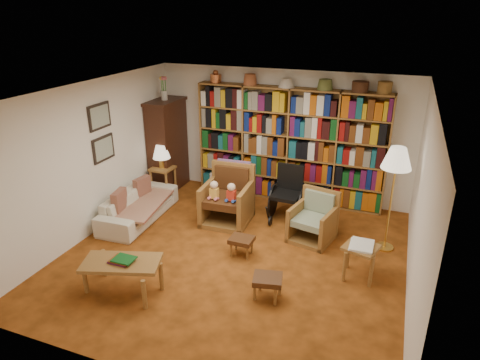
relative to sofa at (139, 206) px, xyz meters
The scene contains 23 objects.
floor 2.13m from the sofa, 14.39° to the right, with size 5.00×5.00×0.00m, color #A65219.
ceiling 3.08m from the sofa, 14.39° to the right, with size 5.00×5.00×0.00m, color silver.
wall_back 3.01m from the sofa, 43.92° to the left, with size 5.00×5.00×0.00m, color white.
wall_front 3.79m from the sofa, 55.88° to the right, with size 5.00×5.00×0.00m, color white.
wall_left 1.21m from the sofa, 130.56° to the right, with size 5.00×5.00×0.00m, color white.
wall_right 4.69m from the sofa, ahead, with size 5.00×5.00×0.00m, color white.
bookshelf 3.02m from the sofa, 38.71° to the left, with size 3.60×0.30×2.42m.
curio_cabinet 1.64m from the sofa, 97.92° to the left, with size 0.50×0.95×2.40m.
framed_pictures 1.45m from the sofa, 152.19° to the right, with size 0.03×0.52×0.97m.
sofa is the anchor object (origin of this frame).
sofa_throw 0.07m from the sofa, ahead, with size 0.74×1.37×0.04m, color beige.
cushion_left 0.42m from the sofa, 110.38° to the left, with size 0.11×0.36×0.36m, color maroon.
cushion_right 0.42m from the sofa, 110.38° to the right, with size 0.12×0.38×0.38m, color maroon.
side_table_lamp 1.06m from the sofa, 95.48° to the left, with size 0.44×0.44×0.61m.
table_lamp 1.24m from the sofa, 95.48° to the left, with size 0.34×0.34×0.47m.
armchair_leather 1.63m from the sofa, 20.52° to the left, with size 0.84×0.90×1.02m.
armchair_sage 3.09m from the sofa, ahead, with size 0.79×0.80×0.81m.
wheelchair 2.67m from the sofa, 21.89° to the left, with size 0.56×0.79×0.98m.
floor_lamp 4.40m from the sofa, ahead, with size 0.44×0.44×1.68m.
side_table_papers 3.92m from the sofa, ahead, with size 0.54×0.54×0.53m.
footstool_a 2.20m from the sofa, 12.48° to the right, with size 0.36×0.31×0.30m.
footstool_b 3.13m from the sofa, 25.06° to the right, with size 0.44×0.39×0.32m.
coffee_table 2.14m from the sofa, 62.13° to the right, with size 1.11×0.79×0.52m.
Camera 1 is at (2.11, -5.27, 3.57)m, focal length 32.00 mm.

